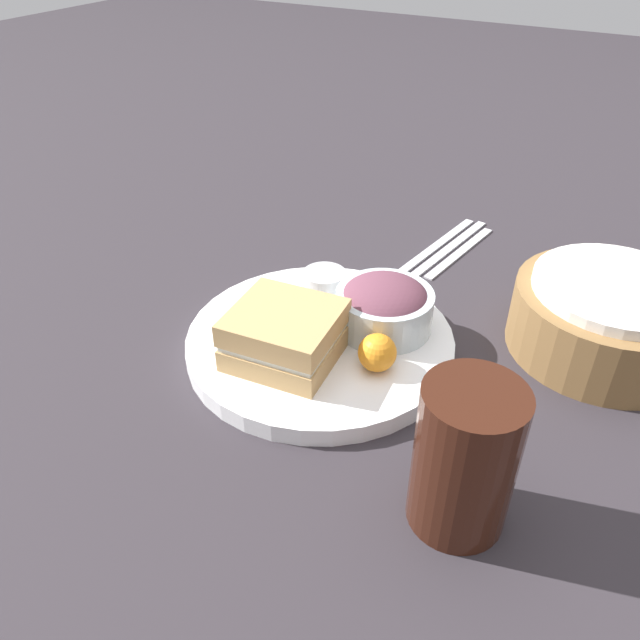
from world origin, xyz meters
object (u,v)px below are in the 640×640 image
salad_bowl (384,305)px  bread_basket (608,318)px  dressing_cup (324,283)px  spoon (460,252)px  plate (320,342)px  knife (449,248)px  sandwich (285,335)px  drink_glass (465,458)px  fork (438,244)px

salad_bowl → bread_basket: (-0.11, 0.22, -0.01)m
dressing_cup → spoon: (-0.21, 0.10, -0.03)m
plate → bread_basket: (-0.16, 0.27, 0.03)m
plate → spoon: size_ratio=1.66×
dressing_cup → knife: dressing_cup is taller
sandwich → salad_bowl: (-0.10, 0.07, 0.00)m
salad_bowl → spoon: size_ratio=0.61×
dressing_cup → drink_glass: 0.32m
sandwich → dressing_cup: (-0.13, -0.02, -0.01)m
bread_basket → knife: bearing=-120.9°
knife → spoon: (0.00, 0.02, 0.00)m
salad_bowl → fork: (-0.24, -0.02, -0.05)m
dressing_cup → bread_basket: size_ratio=0.25×
plate → knife: 0.29m
salad_bowl → dressing_cup: size_ratio=2.08×
plate → fork: 0.29m
plate → sandwich: (0.05, -0.01, 0.04)m
dressing_cup → fork: dressing_cup is taller
spoon → salad_bowl: bearing=-173.4°
salad_bowl → drink_glass: drink_glass is taller
plate → fork: bearing=174.2°
plate → salad_bowl: 0.08m
sandwich → salad_bowl: size_ratio=1.07×
drink_glass → fork: (-0.43, -0.18, -0.06)m
drink_glass → knife: (-0.43, -0.16, -0.06)m
salad_bowl → sandwich: bearing=-34.2°
drink_glass → spoon: bearing=-161.8°
dressing_cup → drink_glass: size_ratio=0.39×
drink_glass → sandwich: bearing=-112.0°
plate → sandwich: size_ratio=2.56×
dressing_cup → knife: 0.23m
sandwich → bread_basket: (-0.21, 0.29, -0.01)m
salad_bowl → fork: 0.25m
salad_bowl → bread_basket: 0.24m
knife → dressing_cup: bearing=168.0°
drink_glass → bread_basket: (-0.30, 0.07, -0.03)m
sandwich → fork: sandwich is taller
drink_glass → knife: bearing=-159.8°
bread_basket → drink_glass: bearing=-12.7°
dressing_cup → plate: bearing=25.6°
drink_glass → knife: size_ratio=0.64×
drink_glass → fork: drink_glass is taller
salad_bowl → spoon: (-0.24, 0.01, -0.05)m
salad_bowl → spoon: bearing=177.3°
bread_basket → fork: bearing=-119.5°
spoon → knife: bearing=90.0°
drink_glass → spoon: drink_glass is taller
sandwich → spoon: sandwich is taller
salad_bowl → knife: 0.25m
drink_glass → salad_bowl: bearing=-141.0°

